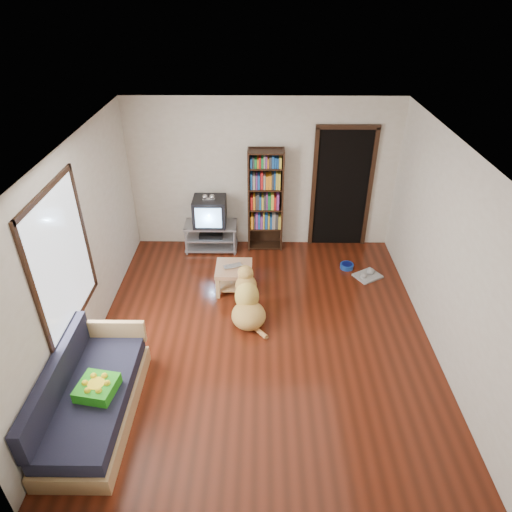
{
  "coord_description": "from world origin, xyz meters",
  "views": [
    {
      "loc": [
        -0.03,
        -4.74,
        4.22
      ],
      "look_at": [
        -0.09,
        0.56,
        0.9
      ],
      "focal_mm": 32.0,
      "sensor_mm": 36.0,
      "label": 1
    }
  ],
  "objects_px": {
    "crt_tv": "(210,211)",
    "coffee_table": "(234,274)",
    "tv_stand": "(211,235)",
    "bookshelf": "(265,195)",
    "laptop": "(234,267)",
    "dog": "(247,302)",
    "green_cushion": "(97,388)",
    "grey_rag": "(367,276)",
    "sofa": "(91,399)",
    "dog_bowl": "(347,266)"
  },
  "relations": [
    {
      "from": "green_cushion",
      "to": "bookshelf",
      "type": "relative_size",
      "value": 0.21
    },
    {
      "from": "tv_stand",
      "to": "bookshelf",
      "type": "relative_size",
      "value": 0.5
    },
    {
      "from": "bookshelf",
      "to": "coffee_table",
      "type": "bearing_deg",
      "value": -110.48
    },
    {
      "from": "grey_rag",
      "to": "tv_stand",
      "type": "xyz_separation_m",
      "value": [
        -2.62,
        0.86,
        0.25
      ]
    },
    {
      "from": "grey_rag",
      "to": "dog",
      "type": "height_order",
      "value": "dog"
    },
    {
      "from": "dog_bowl",
      "to": "grey_rag",
      "type": "height_order",
      "value": "dog_bowl"
    },
    {
      "from": "tv_stand",
      "to": "bookshelf",
      "type": "height_order",
      "value": "bookshelf"
    },
    {
      "from": "laptop",
      "to": "bookshelf",
      "type": "xyz_separation_m",
      "value": [
        0.49,
        1.33,
        0.59
      ]
    },
    {
      "from": "tv_stand",
      "to": "dog",
      "type": "distance_m",
      "value": 2.04
    },
    {
      "from": "dog_bowl",
      "to": "tv_stand",
      "type": "bearing_deg",
      "value": 165.26
    },
    {
      "from": "laptop",
      "to": "tv_stand",
      "type": "bearing_deg",
      "value": 88.15
    },
    {
      "from": "green_cushion",
      "to": "dog",
      "type": "height_order",
      "value": "dog"
    },
    {
      "from": "dog",
      "to": "crt_tv",
      "type": "bearing_deg",
      "value": 109.65
    },
    {
      "from": "tv_stand",
      "to": "dog",
      "type": "xyz_separation_m",
      "value": [
        0.69,
        -1.91,
        0.01
      ]
    },
    {
      "from": "laptop",
      "to": "dog",
      "type": "height_order",
      "value": "dog"
    },
    {
      "from": "laptop",
      "to": "coffee_table",
      "type": "bearing_deg",
      "value": 67.51
    },
    {
      "from": "tv_stand",
      "to": "dog",
      "type": "height_order",
      "value": "dog"
    },
    {
      "from": "laptop",
      "to": "sofa",
      "type": "relative_size",
      "value": 0.16
    },
    {
      "from": "laptop",
      "to": "dog",
      "type": "xyz_separation_m",
      "value": [
        0.23,
        -0.68,
        -0.13
      ]
    },
    {
      "from": "bookshelf",
      "to": "sofa",
      "type": "height_order",
      "value": "bookshelf"
    },
    {
      "from": "tv_stand",
      "to": "dog_bowl",
      "type": "bearing_deg",
      "value": -14.74
    },
    {
      "from": "tv_stand",
      "to": "bookshelf",
      "type": "distance_m",
      "value": 1.2
    },
    {
      "from": "bookshelf",
      "to": "crt_tv",
      "type": "bearing_deg",
      "value": -175.68
    },
    {
      "from": "green_cushion",
      "to": "dog_bowl",
      "type": "xyz_separation_m",
      "value": [
        3.17,
        3.06,
        -0.44
      ]
    },
    {
      "from": "dog_bowl",
      "to": "tv_stand",
      "type": "xyz_separation_m",
      "value": [
        -2.32,
        0.61,
        0.23
      ]
    },
    {
      "from": "green_cushion",
      "to": "crt_tv",
      "type": "bearing_deg",
      "value": 86.8
    },
    {
      "from": "laptop",
      "to": "dog_bowl",
      "type": "bearing_deg",
      "value": -3.81
    },
    {
      "from": "bookshelf",
      "to": "dog",
      "type": "xyz_separation_m",
      "value": [
        -0.26,
        -2.01,
        -0.72
      ]
    },
    {
      "from": "dog_bowl",
      "to": "crt_tv",
      "type": "relative_size",
      "value": 0.38
    },
    {
      "from": "sofa",
      "to": "tv_stand",
      "type": "bearing_deg",
      "value": 74.98
    },
    {
      "from": "green_cushion",
      "to": "crt_tv",
      "type": "height_order",
      "value": "crt_tv"
    },
    {
      "from": "tv_stand",
      "to": "sofa",
      "type": "relative_size",
      "value": 0.5
    },
    {
      "from": "dog_bowl",
      "to": "grey_rag",
      "type": "relative_size",
      "value": 0.55
    },
    {
      "from": "bookshelf",
      "to": "sofa",
      "type": "relative_size",
      "value": 1.0
    },
    {
      "from": "bookshelf",
      "to": "grey_rag",
      "type": "bearing_deg",
      "value": -29.78
    },
    {
      "from": "dog_bowl",
      "to": "dog",
      "type": "relative_size",
      "value": 0.24
    },
    {
      "from": "crt_tv",
      "to": "dog_bowl",
      "type": "bearing_deg",
      "value": -15.25
    },
    {
      "from": "tv_stand",
      "to": "sofa",
      "type": "distance_m",
      "value": 3.76
    },
    {
      "from": "crt_tv",
      "to": "bookshelf",
      "type": "relative_size",
      "value": 0.32
    },
    {
      "from": "laptop",
      "to": "crt_tv",
      "type": "bearing_deg",
      "value": 87.82
    },
    {
      "from": "green_cushion",
      "to": "tv_stand",
      "type": "xyz_separation_m",
      "value": [
        0.85,
        3.67,
        -0.21
      ]
    },
    {
      "from": "green_cushion",
      "to": "tv_stand",
      "type": "height_order",
      "value": "green_cushion"
    },
    {
      "from": "sofa",
      "to": "dog",
      "type": "bearing_deg",
      "value": 45.86
    },
    {
      "from": "green_cushion",
      "to": "bookshelf",
      "type": "xyz_separation_m",
      "value": [
        1.8,
        3.76,
        0.52
      ]
    },
    {
      "from": "green_cushion",
      "to": "dog",
      "type": "xyz_separation_m",
      "value": [
        1.54,
        1.75,
        -0.2
      ]
    },
    {
      "from": "crt_tv",
      "to": "coffee_table",
      "type": "relative_size",
      "value": 1.05
    },
    {
      "from": "tv_stand",
      "to": "green_cushion",
      "type": "bearing_deg",
      "value": -103.06
    },
    {
      "from": "coffee_table",
      "to": "dog",
      "type": "distance_m",
      "value": 0.75
    },
    {
      "from": "green_cushion",
      "to": "dog_bowl",
      "type": "distance_m",
      "value": 4.42
    },
    {
      "from": "dog_bowl",
      "to": "green_cushion",
      "type": "bearing_deg",
      "value": -136.01
    }
  ]
}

